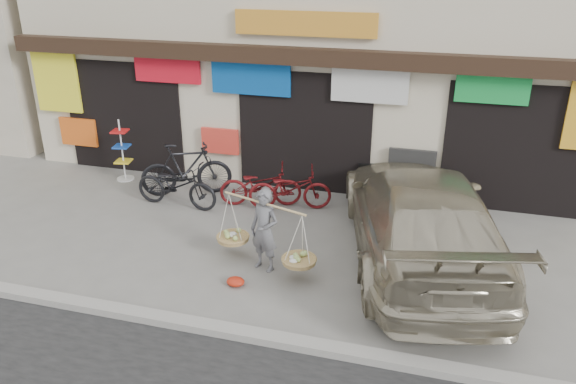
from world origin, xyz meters
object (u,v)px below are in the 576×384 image
(bike_1, at_px, (186,169))
(display_rack, at_px, (123,156))
(street_vendor, at_px, (265,234))
(bike_3, at_px, (260,185))
(bike_0, at_px, (176,185))
(suv, at_px, (420,215))
(bike_2, at_px, (290,188))

(bike_1, height_order, display_rack, display_rack)
(street_vendor, relative_size, bike_3, 1.08)
(bike_0, xyz_separation_m, bike_1, (-0.06, 0.64, 0.11))
(bike_0, height_order, bike_3, bike_0)
(bike_0, distance_m, suv, 5.18)
(bike_3, bearing_deg, suv, -127.90)
(bike_1, relative_size, display_rack, 1.35)
(street_vendor, relative_size, display_rack, 1.27)
(bike_0, bearing_deg, street_vendor, -122.56)
(bike_3, relative_size, display_rack, 1.17)
(bike_1, distance_m, display_rack, 1.88)
(bike_3, height_order, suv, suv)
(display_rack, bearing_deg, bike_2, -6.88)
(bike_1, height_order, bike_2, bike_1)
(bike_0, xyz_separation_m, display_rack, (-1.90, 1.06, 0.11))
(bike_0, bearing_deg, bike_3, -68.01)
(street_vendor, xyz_separation_m, suv, (2.50, 1.09, 0.16))
(bike_2, height_order, bike_3, same)
(bike_1, relative_size, bike_3, 1.15)
(bike_1, height_order, bike_3, bike_1)
(bike_1, distance_m, suv, 5.37)
(bike_1, xyz_separation_m, bike_3, (1.77, -0.09, -0.14))
(bike_0, height_order, bike_2, bike_0)
(street_vendor, height_order, bike_1, street_vendor)
(bike_2, bearing_deg, suv, -132.51)
(bike_0, xyz_separation_m, suv, (5.10, -0.84, 0.34))
(bike_0, bearing_deg, suv, -95.26)
(bike_0, xyz_separation_m, bike_2, (2.36, 0.55, -0.03))
(bike_1, height_order, suv, suv)
(street_vendor, xyz_separation_m, bike_1, (-2.66, 2.57, -0.07))
(street_vendor, relative_size, bike_1, 0.94)
(bike_1, relative_size, bike_2, 1.15)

